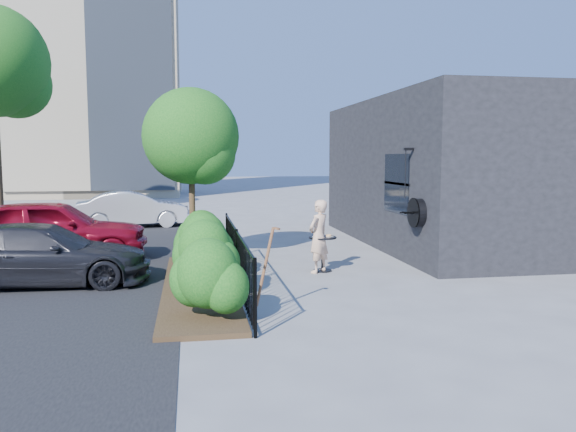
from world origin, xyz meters
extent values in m
plane|color=gray|center=(0.00, 0.00, 0.00)|extent=(120.00, 120.00, 0.00)
cube|color=black|center=(5.50, 4.50, 2.00)|extent=(6.00, 9.00, 4.00)
cube|color=black|center=(2.51, 2.40, 1.80)|extent=(0.04, 1.60, 1.40)
cube|color=black|center=(2.52, 2.40, 1.80)|extent=(0.05, 1.70, 0.06)
cylinder|color=black|center=(2.42, 0.90, 1.25)|extent=(0.18, 0.60, 0.60)
cylinder|color=black|center=(2.32, 0.90, 1.25)|extent=(0.03, 0.64, 0.64)
cube|color=black|center=(2.40, 1.40, 2.60)|extent=(0.25, 0.06, 0.06)
cylinder|color=black|center=(2.32, 1.40, 2.05)|extent=(0.02, 0.02, 1.05)
cylinder|color=black|center=(-1.50, -3.00, 0.55)|extent=(0.05, 0.05, 1.10)
cylinder|color=black|center=(-1.50, 0.00, 0.55)|extent=(0.05, 0.05, 1.10)
cylinder|color=black|center=(-1.50, 3.00, 0.55)|extent=(0.05, 0.05, 1.10)
cube|color=black|center=(-1.50, 0.00, 1.06)|extent=(0.03, 6.00, 0.03)
cube|color=black|center=(-1.50, 0.00, 0.10)|extent=(0.03, 6.00, 0.03)
cylinder|color=black|center=(-1.50, -2.90, 0.55)|extent=(0.02, 0.02, 1.04)
cylinder|color=black|center=(-1.50, -2.70, 0.55)|extent=(0.02, 0.02, 1.04)
cylinder|color=black|center=(-1.50, -2.50, 0.55)|extent=(0.02, 0.02, 1.04)
cylinder|color=black|center=(-1.50, -2.30, 0.55)|extent=(0.02, 0.02, 1.04)
cylinder|color=black|center=(-1.50, -2.10, 0.55)|extent=(0.02, 0.02, 1.04)
cylinder|color=black|center=(-1.50, -1.90, 0.55)|extent=(0.02, 0.02, 1.04)
cylinder|color=black|center=(-1.50, -1.70, 0.55)|extent=(0.02, 0.02, 1.04)
cylinder|color=black|center=(-1.50, -1.50, 0.55)|extent=(0.02, 0.02, 1.04)
cylinder|color=black|center=(-1.50, -1.30, 0.55)|extent=(0.02, 0.02, 1.04)
cylinder|color=black|center=(-1.50, -1.10, 0.55)|extent=(0.02, 0.02, 1.04)
cylinder|color=black|center=(-1.50, -0.90, 0.55)|extent=(0.02, 0.02, 1.04)
cylinder|color=black|center=(-1.50, -0.70, 0.55)|extent=(0.02, 0.02, 1.04)
cylinder|color=black|center=(-1.50, -0.50, 0.55)|extent=(0.02, 0.02, 1.04)
cylinder|color=black|center=(-1.50, -0.30, 0.55)|extent=(0.02, 0.02, 1.04)
cylinder|color=black|center=(-1.50, -0.10, 0.55)|extent=(0.02, 0.02, 1.04)
cylinder|color=black|center=(-1.50, 0.10, 0.55)|extent=(0.02, 0.02, 1.04)
cylinder|color=black|center=(-1.50, 0.30, 0.55)|extent=(0.02, 0.02, 1.04)
cylinder|color=black|center=(-1.50, 0.50, 0.55)|extent=(0.02, 0.02, 1.04)
cylinder|color=black|center=(-1.50, 0.70, 0.55)|extent=(0.02, 0.02, 1.04)
cylinder|color=black|center=(-1.50, 0.90, 0.55)|extent=(0.02, 0.02, 1.04)
cylinder|color=black|center=(-1.50, 1.10, 0.55)|extent=(0.02, 0.02, 1.04)
cylinder|color=black|center=(-1.50, 1.30, 0.55)|extent=(0.02, 0.02, 1.04)
cylinder|color=black|center=(-1.50, 1.50, 0.55)|extent=(0.02, 0.02, 1.04)
cylinder|color=black|center=(-1.50, 1.70, 0.55)|extent=(0.02, 0.02, 1.04)
cylinder|color=black|center=(-1.50, 1.90, 0.55)|extent=(0.02, 0.02, 1.04)
cylinder|color=black|center=(-1.50, 2.10, 0.55)|extent=(0.02, 0.02, 1.04)
cylinder|color=black|center=(-1.50, 2.30, 0.55)|extent=(0.02, 0.02, 1.04)
cylinder|color=black|center=(-1.50, 2.50, 0.55)|extent=(0.02, 0.02, 1.04)
cylinder|color=black|center=(-1.50, 2.70, 0.55)|extent=(0.02, 0.02, 1.04)
cylinder|color=black|center=(-1.50, 2.90, 0.55)|extent=(0.02, 0.02, 1.04)
cube|color=#382616|center=(-2.20, 0.00, 0.04)|extent=(1.30, 6.00, 0.08)
ellipsoid|color=#125216|center=(-2.10, -2.20, 0.70)|extent=(1.10, 1.10, 1.24)
ellipsoid|color=#125216|center=(-2.10, -0.60, 0.70)|extent=(1.10, 1.10, 1.24)
ellipsoid|color=#125216|center=(-2.10, 0.90, 0.70)|extent=(1.10, 1.10, 1.24)
ellipsoid|color=#125216|center=(-2.10, 2.30, 0.70)|extent=(1.10, 1.10, 1.24)
cylinder|color=#3F2B19|center=(-2.30, 2.80, 1.20)|extent=(0.14, 0.14, 2.40)
sphere|color=#125216|center=(-2.30, 2.80, 2.84)|extent=(2.20, 2.20, 2.20)
sphere|color=#125216|center=(-2.00, 2.60, 2.51)|extent=(1.43, 1.43, 1.43)
cylinder|color=black|center=(0.42, 1.18, 0.73)|extent=(0.59, 0.59, 0.03)
cylinder|color=black|center=(0.42, 1.18, 0.36)|extent=(0.06, 0.06, 0.71)
cylinder|color=black|center=(0.42, 1.18, 0.01)|extent=(0.39, 0.39, 0.03)
cube|color=white|center=(0.29, 1.17, 0.74)|extent=(0.18, 0.18, 0.01)
cube|color=white|center=(0.55, 1.18, 0.74)|extent=(0.18, 0.18, 0.01)
torus|color=#510D2E|center=(0.29, 1.17, 0.77)|extent=(0.13, 0.13, 0.04)
torus|color=tan|center=(0.55, 1.18, 0.77)|extent=(0.13, 0.13, 0.04)
imported|color=beige|center=(0.30, 1.07, 0.77)|extent=(0.66, 0.65, 1.54)
cylinder|color=brown|center=(-1.22, -1.86, 0.74)|extent=(0.32, 0.05, 1.23)
cube|color=gray|center=(-1.40, -1.86, 0.10)|extent=(0.08, 0.18, 0.26)
cylinder|color=brown|center=(-1.03, -1.86, 1.33)|extent=(0.10, 0.10, 0.05)
imported|color=maroon|center=(-5.55, 3.43, 0.74)|extent=(4.43, 2.02, 1.48)
imported|color=silver|center=(-4.31, 9.72, 0.62)|extent=(3.93, 1.86, 1.24)
imported|color=black|center=(-5.14, 0.85, 0.58)|extent=(4.05, 1.72, 1.17)
camera|label=1|loc=(-2.32, -10.30, 2.42)|focal=35.00mm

